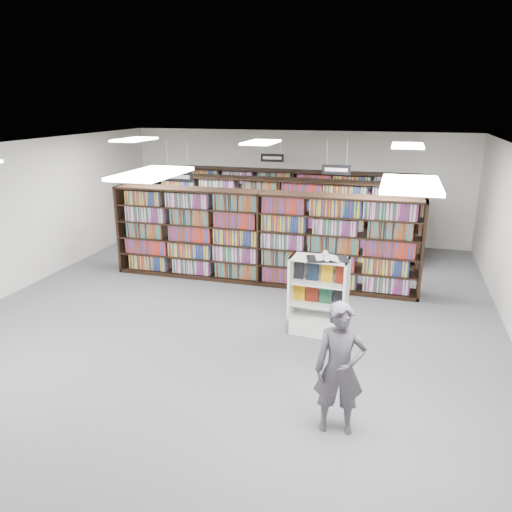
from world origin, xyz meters
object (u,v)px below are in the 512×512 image
(bookshelf_row_near, at_px, (261,238))
(shopper, at_px, (340,369))
(open_book, at_px, (327,258))
(endcap_display, at_px, (318,307))

(bookshelf_row_near, relative_size, shopper, 4.08)
(bookshelf_row_near, xyz_separation_m, open_book, (1.81, -2.32, 0.39))
(shopper, bearing_deg, endcap_display, 94.86)
(endcap_display, height_order, open_book, open_book)
(shopper, bearing_deg, open_book, 92.69)
(bookshelf_row_near, distance_m, open_book, 2.97)
(endcap_display, xyz_separation_m, shopper, (0.68, -2.72, 0.38))
(endcap_display, height_order, shopper, shopper)
(shopper, bearing_deg, bookshelf_row_near, 106.27)
(open_book, bearing_deg, shopper, -92.19)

